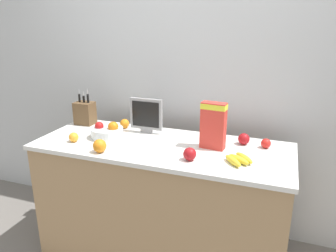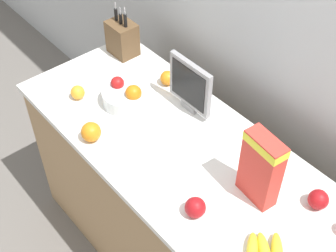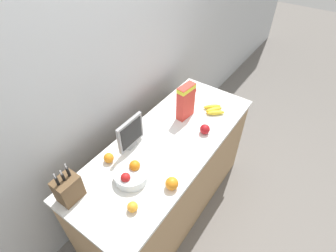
{
  "view_description": "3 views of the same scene",
  "coord_description": "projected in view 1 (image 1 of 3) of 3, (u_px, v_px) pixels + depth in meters",
  "views": [
    {
      "loc": [
        0.76,
        -1.97,
        1.75
      ],
      "look_at": [
        0.04,
        0.02,
        1.05
      ],
      "focal_mm": 35.0,
      "sensor_mm": 36.0,
      "label": 1
    },
    {
      "loc": [
        0.98,
        -0.93,
        2.41
      ],
      "look_at": [
        -0.1,
        -0.02,
        1.02
      ],
      "focal_mm": 50.0,
      "sensor_mm": 36.0,
      "label": 2
    },
    {
      "loc": [
        -1.17,
        -0.83,
        2.41
      ],
      "look_at": [
        0.07,
        0.04,
        1.02
      ],
      "focal_mm": 28.0,
      "sensor_mm": 36.0,
      "label": 3
    }
  ],
  "objects": [
    {
      "name": "banana_bunch",
      "position": [
        239.0,
        159.0,
        1.97
      ],
      "size": [
        0.2,
        0.21,
        0.04
      ],
      "rotation": [
        0.0,
        0.0,
        5.56
      ],
      "color": "yellow",
      "rests_on": "counter"
    },
    {
      "name": "orange_by_cereal",
      "position": [
        100.0,
        146.0,
        2.12
      ],
      "size": [
        0.09,
        0.09,
        0.09
      ],
      "primitive_type": "sphere",
      "color": "orange",
      "rests_on": "counter"
    },
    {
      "name": "orange_near_bowl",
      "position": [
        125.0,
        124.0,
        2.59
      ],
      "size": [
        0.07,
        0.07,
        0.07
      ],
      "primitive_type": "sphere",
      "color": "orange",
      "rests_on": "counter"
    },
    {
      "name": "orange_mid_right",
      "position": [
        74.0,
        137.0,
        2.3
      ],
      "size": [
        0.07,
        0.07,
        0.07
      ],
      "primitive_type": "sphere",
      "color": "orange",
      "rests_on": "counter"
    },
    {
      "name": "apple_rear",
      "position": [
        244.0,
        139.0,
        2.25
      ],
      "size": [
        0.08,
        0.08,
        0.08
      ],
      "primitive_type": "sphere",
      "color": "#A31419",
      "rests_on": "counter"
    },
    {
      "name": "cereal_box",
      "position": [
        213.0,
        124.0,
        2.15
      ],
      "size": [
        0.17,
        0.09,
        0.31
      ],
      "rotation": [
        0.0,
        0.0,
        -0.11
      ],
      "color": "red",
      "rests_on": "counter"
    },
    {
      "name": "knife_block",
      "position": [
        85.0,
        113.0,
        2.68
      ],
      "size": [
        0.15,
        0.12,
        0.29
      ],
      "color": "brown",
      "rests_on": "counter"
    },
    {
      "name": "apple_front",
      "position": [
        266.0,
        143.0,
        2.19
      ],
      "size": [
        0.07,
        0.07,
        0.07
      ],
      "primitive_type": "sphere",
      "color": "red",
      "rests_on": "counter"
    },
    {
      "name": "fruit_bowl",
      "position": [
        107.0,
        132.0,
        2.39
      ],
      "size": [
        0.23,
        0.23,
        0.12
      ],
      "color": "silver",
      "rests_on": "counter"
    },
    {
      "name": "small_monitor",
      "position": [
        146.0,
        115.0,
        2.46
      ],
      "size": [
        0.25,
        0.03,
        0.27
      ],
      "color": "gray",
      "rests_on": "counter"
    },
    {
      "name": "wall_back",
      "position": [
        186.0,
        77.0,
        2.65
      ],
      "size": [
        9.0,
        0.06,
        2.6
      ],
      "color": "silver",
      "rests_on": "ground_plane"
    },
    {
      "name": "apple_leftmost",
      "position": [
        190.0,
        154.0,
        2.0
      ],
      "size": [
        0.08,
        0.08,
        0.08
      ],
      "primitive_type": "sphere",
      "color": "#A31419",
      "rests_on": "counter"
    },
    {
      "name": "counter",
      "position": [
        162.0,
        203.0,
        2.41
      ],
      "size": [
        1.77,
        0.7,
        0.92
      ],
      "color": "tan",
      "rests_on": "ground_plane"
    }
  ]
}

